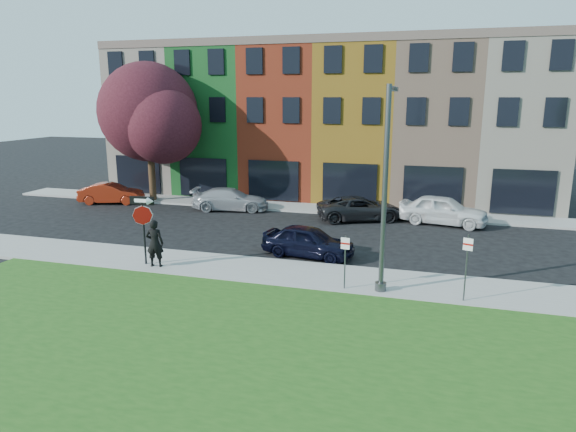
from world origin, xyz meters
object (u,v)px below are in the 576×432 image
(stop_sign, at_px, (143,216))
(man, at_px, (155,243))
(sedan_near, at_px, (308,241))
(street_lamp, at_px, (385,190))

(stop_sign, bearing_deg, man, -17.13)
(stop_sign, xyz_separation_m, man, (0.55, -0.13, -1.05))
(sedan_near, bearing_deg, man, 130.37)
(sedan_near, distance_m, street_lamp, 5.70)
(sedan_near, xyz_separation_m, street_lamp, (3.53, -3.30, 3.03))
(man, relative_size, street_lamp, 0.27)
(stop_sign, distance_m, man, 1.20)
(stop_sign, height_order, man, stop_sign)
(street_lamp, bearing_deg, stop_sign, 179.37)
(man, distance_m, street_lamp, 9.43)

